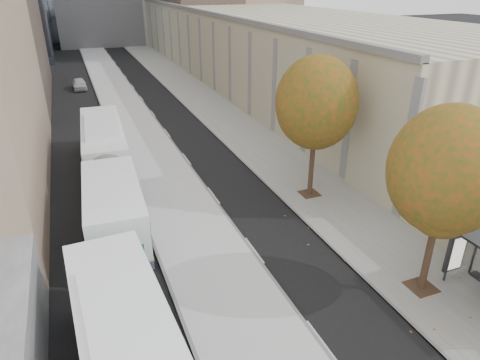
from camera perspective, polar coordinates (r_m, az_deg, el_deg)
bus_platform at (r=34.42m, az=-12.95°, el=5.30°), size 4.25×150.00×0.15m
sidewalk at (r=36.35m, az=-0.39°, el=6.95°), size 4.75×150.00×0.08m
building_tan at (r=66.09m, az=-0.32°, el=18.76°), size 18.00×92.00×8.00m
tree_c at (r=16.88m, az=25.91°, el=1.09°), size 4.20×4.20×7.28m
tree_d at (r=23.38m, az=10.15°, el=10.05°), size 4.40×4.40×7.60m
bus_far at (r=25.79m, az=-17.25°, el=1.60°), size 3.36×17.58×2.91m
distant_car at (r=53.10m, az=-20.64°, el=11.89°), size 1.50×3.62×1.23m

